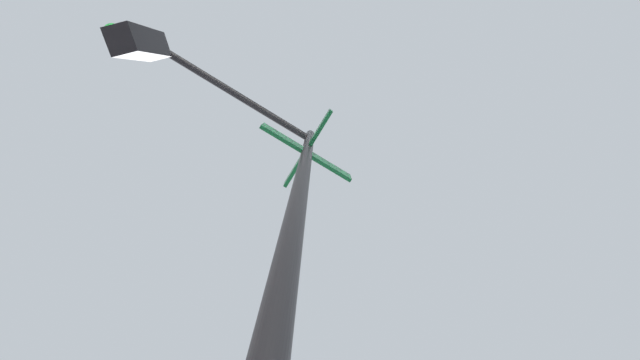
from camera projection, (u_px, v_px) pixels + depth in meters
traffic_signal_near at (211, 108)px, 2.94m from camera, size 2.13×2.09×6.07m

